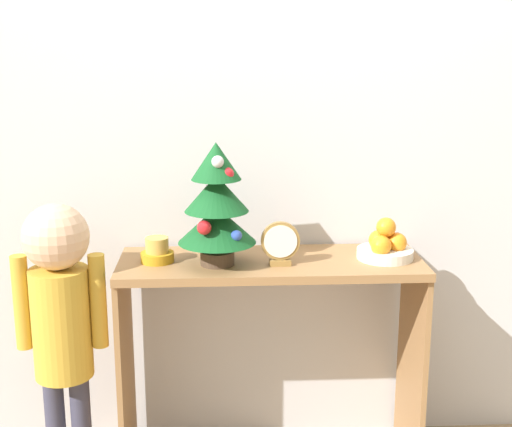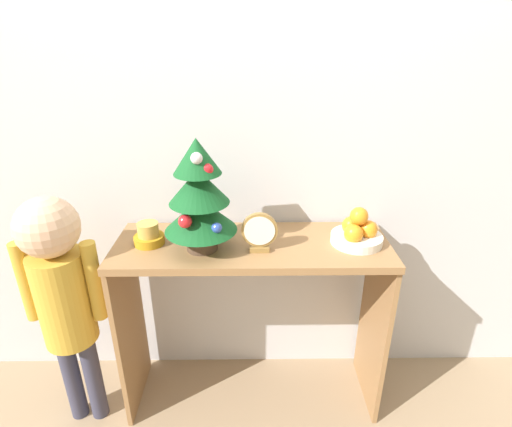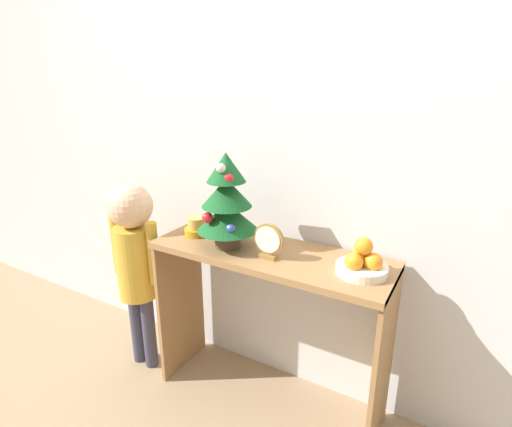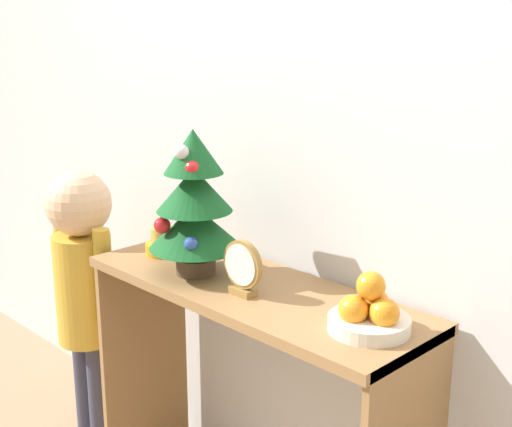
{
  "view_description": "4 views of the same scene",
  "coord_description": "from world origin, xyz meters",
  "px_view_note": "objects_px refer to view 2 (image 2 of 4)",
  "views": [
    {
      "loc": [
        -0.18,
        -2.25,
        1.58
      ],
      "look_at": [
        -0.05,
        0.21,
        0.98
      ],
      "focal_mm": 50.0,
      "sensor_mm": 36.0,
      "label": 1
    },
    {
      "loc": [
        -0.0,
        -1.21,
        1.56
      ],
      "look_at": [
        0.01,
        0.18,
        0.94
      ],
      "focal_mm": 28.0,
      "sensor_mm": 36.0,
      "label": 2
    },
    {
      "loc": [
        0.76,
        -1.25,
        1.54
      ],
      "look_at": [
        -0.07,
        0.2,
        0.98
      ],
      "focal_mm": 28.0,
      "sensor_mm": 36.0,
      "label": 3
    },
    {
      "loc": [
        1.36,
        -1.13,
        1.55
      ],
      "look_at": [
        -0.02,
        0.23,
        1.02
      ],
      "focal_mm": 50.0,
      "sensor_mm": 36.0,
      "label": 4
    }
  ],
  "objects_px": {
    "fruit_bowl": "(358,232)",
    "child_figure": "(63,286)",
    "mini_tree": "(201,196)",
    "singing_bowl": "(150,235)",
    "desk_clock": "(261,233)"
  },
  "relations": [
    {
      "from": "mini_tree",
      "to": "child_figure",
      "type": "bearing_deg",
      "value": -173.41
    },
    {
      "from": "singing_bowl",
      "to": "child_figure",
      "type": "relative_size",
      "value": 0.11
    },
    {
      "from": "mini_tree",
      "to": "desk_clock",
      "type": "relative_size",
      "value": 2.77
    },
    {
      "from": "child_figure",
      "to": "singing_bowl",
      "type": "bearing_deg",
      "value": 18.25
    },
    {
      "from": "mini_tree",
      "to": "singing_bowl",
      "type": "bearing_deg",
      "value": 167.98
    },
    {
      "from": "mini_tree",
      "to": "singing_bowl",
      "type": "height_order",
      "value": "mini_tree"
    },
    {
      "from": "fruit_bowl",
      "to": "desk_clock",
      "type": "bearing_deg",
      "value": -171.22
    },
    {
      "from": "fruit_bowl",
      "to": "singing_bowl",
      "type": "height_order",
      "value": "fruit_bowl"
    },
    {
      "from": "singing_bowl",
      "to": "child_figure",
      "type": "bearing_deg",
      "value": -161.75
    },
    {
      "from": "desk_clock",
      "to": "child_figure",
      "type": "distance_m",
      "value": 0.79
    },
    {
      "from": "singing_bowl",
      "to": "desk_clock",
      "type": "bearing_deg",
      "value": -8.21
    },
    {
      "from": "singing_bowl",
      "to": "desk_clock",
      "type": "relative_size",
      "value": 0.76
    },
    {
      "from": "mini_tree",
      "to": "child_figure",
      "type": "xyz_separation_m",
      "value": [
        -0.54,
        -0.06,
        -0.34
      ]
    },
    {
      "from": "fruit_bowl",
      "to": "child_figure",
      "type": "relative_size",
      "value": 0.19
    },
    {
      "from": "desk_clock",
      "to": "child_figure",
      "type": "xyz_separation_m",
      "value": [
        -0.76,
        -0.05,
        -0.2
      ]
    }
  ]
}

